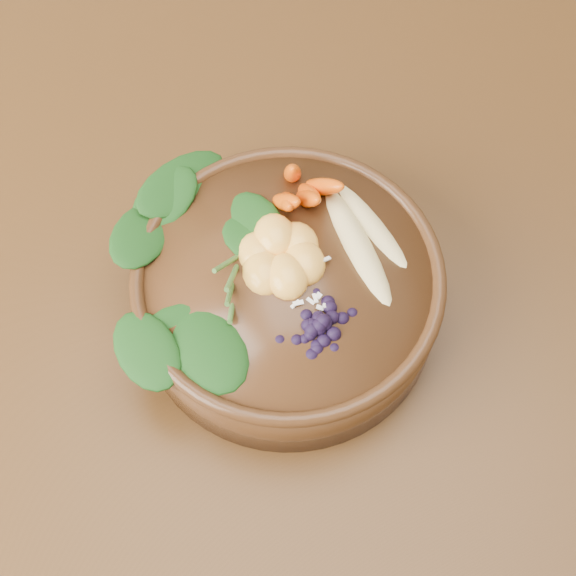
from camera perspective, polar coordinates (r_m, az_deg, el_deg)
name	(u,v)px	position (r m, az deg, el deg)	size (l,w,h in m)	color
ground	(416,426)	(1.47, 9.10, -9.65)	(4.00, 4.00, 0.00)	#381E0F
dining_table	(504,232)	(0.88, 15.09, 3.86)	(1.60, 0.90, 0.75)	#331C0C
stoneware_bowl	(288,294)	(0.67, 0.00, -0.40)	(0.25, 0.25, 0.07)	#482A14
kale_heap	(214,231)	(0.64, -5.30, 4.03)	(0.17, 0.15, 0.04)	#184914
carrot_cluster	(299,165)	(0.66, 0.76, 8.72)	(0.05, 0.05, 0.07)	#E95408
banana_halves	(366,227)	(0.65, 5.55, 4.36)	(0.07, 0.15, 0.02)	#E0CC84
mandarin_cluster	(281,249)	(0.64, -0.52, 2.77)	(0.07, 0.08, 0.03)	#FFB23D
blueberry_pile	(323,315)	(0.61, 2.52, -1.95)	(0.12, 0.09, 0.03)	black
coconut_flakes	(300,288)	(0.63, 0.88, -0.01)	(0.08, 0.06, 0.01)	white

